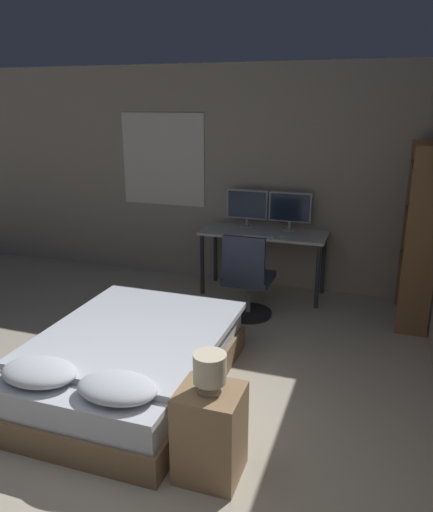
{
  "coord_description": "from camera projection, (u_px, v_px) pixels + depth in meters",
  "views": [
    {
      "loc": [
        1.48,
        -2.06,
        2.27
      ],
      "look_at": [
        -0.09,
        2.55,
        0.75
      ],
      "focal_mm": 35.0,
      "sensor_mm": 36.0,
      "label": 1
    }
  ],
  "objects": [
    {
      "name": "monitor_left",
      "position": [
        247.0,
        206.0,
        6.1
      ],
      "size": [
        0.5,
        0.16,
        0.45
      ],
      "color": "#B7B7BC",
      "rests_on": "desk"
    },
    {
      "name": "ground_plane",
      "position": [
        94.0,
        497.0,
        2.99
      ],
      "size": [
        20.0,
        20.0,
        0.0
      ],
      "primitive_type": "plane",
      "color": "#B2A893"
    },
    {
      "name": "desk",
      "position": [
        264.0,
        240.0,
        5.95
      ],
      "size": [
        1.48,
        0.59,
        0.78
      ],
      "color": "beige",
      "rests_on": "ground_plane"
    },
    {
      "name": "wall_back",
      "position": [
        258.0,
        179.0,
        6.14
      ],
      "size": [
        12.0,
        0.08,
        2.7
      ],
      "color": "#9E9384",
      "rests_on": "ground_plane"
    },
    {
      "name": "computer_mouse",
      "position": [
        283.0,
        236.0,
        5.66
      ],
      "size": [
        0.07,
        0.05,
        0.04
      ],
      "color": "#B7B7BC",
      "rests_on": "desk"
    },
    {
      "name": "keyboard",
      "position": [
        260.0,
        235.0,
        5.74
      ],
      "size": [
        0.35,
        0.13,
        0.02
      ],
      "color": "#B7B7BC",
      "rests_on": "desk"
    },
    {
      "name": "bookshelf",
      "position": [
        421.0,
        229.0,
        5.03
      ],
      "size": [
        0.31,
        0.83,
        1.88
      ],
      "color": "brown",
      "rests_on": "ground_plane"
    },
    {
      "name": "office_chair",
      "position": [
        247.0,
        283.0,
        5.36
      ],
      "size": [
        0.52,
        0.52,
        0.95
      ],
      "color": "black",
      "rests_on": "ground_plane"
    },
    {
      "name": "nightstand",
      "position": [
        210.0,
        433.0,
        3.09
      ],
      "size": [
        0.39,
        0.37,
        0.6
      ],
      "color": "#997551",
      "rests_on": "ground_plane"
    },
    {
      "name": "bedside_lamp",
      "position": [
        210.0,
        369.0,
        2.96
      ],
      "size": [
        0.2,
        0.2,
        0.25
      ],
      "color": "gray",
      "rests_on": "nightstand"
    },
    {
      "name": "monitor_right",
      "position": [
        290.0,
        209.0,
        5.94
      ],
      "size": [
        0.5,
        0.16,
        0.45
      ],
      "color": "#B7B7BC",
      "rests_on": "desk"
    },
    {
      "name": "bed",
      "position": [
        131.0,
        362.0,
        4.04
      ],
      "size": [
        1.4,
        1.98,
        0.56
      ],
      "color": "#846647",
      "rests_on": "ground_plane"
    }
  ]
}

